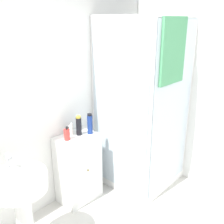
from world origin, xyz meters
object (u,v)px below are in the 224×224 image
lotion_bottle_white (71,130)px  sink (21,195)px  shampoo_bottle_tall_black (79,126)px  shampoo_bottle_blue (90,124)px  soap_dispenser (67,134)px

lotion_bottle_white → sink: bearing=-158.4°
shampoo_bottle_tall_black → lotion_bottle_white: (-0.07, 0.06, -0.05)m
shampoo_bottle_tall_black → shampoo_bottle_blue: bearing=-30.2°
soap_dispenser → lotion_bottle_white: (0.11, 0.06, -0.00)m
shampoo_bottle_blue → lotion_bottle_white: shampoo_bottle_blue is taller
shampoo_bottle_tall_black → soap_dispenser: bearing=-178.9°
soap_dispenser → sink: bearing=-159.6°
soap_dispenser → lotion_bottle_white: bearing=29.6°
sink → shampoo_bottle_blue: shampoo_bottle_blue is taller
lotion_bottle_white → soap_dispenser: bearing=-150.4°
sink → shampoo_bottle_blue: (1.00, 0.21, 0.29)m
shampoo_bottle_tall_black → shampoo_bottle_blue: 0.13m
soap_dispenser → shampoo_bottle_blue: (0.28, -0.06, 0.05)m
soap_dispenser → shampoo_bottle_tall_black: (0.17, 0.00, 0.05)m
sink → shampoo_bottle_blue: bearing=11.6°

